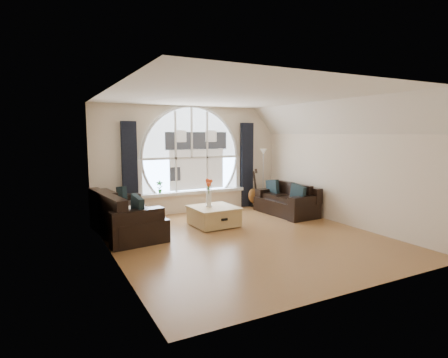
# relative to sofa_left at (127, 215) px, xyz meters

# --- Properties ---
(ground) EXTENTS (5.00, 5.50, 0.01)m
(ground) POSITION_rel_sofa_left_xyz_m (1.99, -1.28, -0.40)
(ground) COLOR brown
(ground) RESTS_ON ground
(ceiling) EXTENTS (5.00, 5.50, 0.01)m
(ceiling) POSITION_rel_sofa_left_xyz_m (1.99, -1.28, 2.30)
(ceiling) COLOR silver
(ceiling) RESTS_ON ground
(wall_back) EXTENTS (5.00, 0.01, 2.70)m
(wall_back) POSITION_rel_sofa_left_xyz_m (1.99, 1.47, 0.95)
(wall_back) COLOR beige
(wall_back) RESTS_ON ground
(wall_front) EXTENTS (5.00, 0.01, 2.70)m
(wall_front) POSITION_rel_sofa_left_xyz_m (1.99, -4.03, 0.95)
(wall_front) COLOR beige
(wall_front) RESTS_ON ground
(wall_left) EXTENTS (0.01, 5.50, 2.70)m
(wall_left) POSITION_rel_sofa_left_xyz_m (-0.51, -1.28, 0.95)
(wall_left) COLOR beige
(wall_left) RESTS_ON ground
(wall_right) EXTENTS (0.01, 5.50, 2.70)m
(wall_right) POSITION_rel_sofa_left_xyz_m (4.49, -1.28, 0.95)
(wall_right) COLOR beige
(wall_right) RESTS_ON ground
(attic_slope) EXTENTS (0.92, 5.50, 0.72)m
(attic_slope) POSITION_rel_sofa_left_xyz_m (4.19, -1.28, 1.95)
(attic_slope) COLOR silver
(attic_slope) RESTS_ON ground
(arched_window) EXTENTS (2.60, 0.06, 2.15)m
(arched_window) POSITION_rel_sofa_left_xyz_m (1.99, 1.44, 1.23)
(arched_window) COLOR silver
(arched_window) RESTS_ON wall_back
(window_sill) EXTENTS (2.90, 0.22, 0.08)m
(window_sill) POSITION_rel_sofa_left_xyz_m (1.99, 1.37, 0.11)
(window_sill) COLOR white
(window_sill) RESTS_ON wall_back
(window_frame) EXTENTS (2.76, 0.08, 2.15)m
(window_frame) POSITION_rel_sofa_left_xyz_m (1.99, 1.41, 1.23)
(window_frame) COLOR white
(window_frame) RESTS_ON wall_back
(neighbor_house) EXTENTS (1.70, 0.02, 1.50)m
(neighbor_house) POSITION_rel_sofa_left_xyz_m (2.14, 1.43, 1.10)
(neighbor_house) COLOR silver
(neighbor_house) RESTS_ON wall_back
(curtain_left) EXTENTS (0.35, 0.12, 2.30)m
(curtain_left) POSITION_rel_sofa_left_xyz_m (0.39, 1.35, 0.75)
(curtain_left) COLOR black
(curtain_left) RESTS_ON ground
(curtain_right) EXTENTS (0.35, 0.12, 2.30)m
(curtain_right) POSITION_rel_sofa_left_xyz_m (3.59, 1.35, 0.75)
(curtain_right) COLOR black
(curtain_right) RESTS_ON ground
(sofa_left) EXTENTS (1.19, 2.04, 0.86)m
(sofa_left) POSITION_rel_sofa_left_xyz_m (0.00, 0.00, 0.00)
(sofa_left) COLOR black
(sofa_left) RESTS_ON ground
(sofa_right) EXTENTS (0.92, 1.69, 0.73)m
(sofa_right) POSITION_rel_sofa_left_xyz_m (3.95, 0.03, 0.00)
(sofa_right) COLOR black
(sofa_right) RESTS_ON ground
(coffee_chest) EXTENTS (0.99, 0.99, 0.46)m
(coffee_chest) POSITION_rel_sofa_left_xyz_m (1.85, -0.16, -0.17)
(coffee_chest) COLOR tan
(coffee_chest) RESTS_ON ground
(throw_blanket) EXTENTS (0.72, 0.72, 0.10)m
(throw_blanket) POSITION_rel_sofa_left_xyz_m (0.15, -0.21, 0.10)
(throw_blanket) COLOR silver
(throw_blanket) RESTS_ON sofa_left
(vase_flowers) EXTENTS (0.24, 0.24, 0.70)m
(vase_flowers) POSITION_rel_sofa_left_xyz_m (1.77, -0.07, 0.41)
(vase_flowers) COLOR white
(vase_flowers) RESTS_ON coffee_chest
(floor_lamp) EXTENTS (0.24, 0.24, 1.60)m
(floor_lamp) POSITION_rel_sofa_left_xyz_m (4.01, 1.16, 0.40)
(floor_lamp) COLOR #B2B2B2
(floor_lamp) RESTS_ON ground
(guitar) EXTENTS (0.39, 0.29, 1.06)m
(guitar) POSITION_rel_sofa_left_xyz_m (3.74, 1.21, 0.13)
(guitar) COLOR brown
(guitar) RESTS_ON ground
(potted_plant) EXTENTS (0.20, 0.16, 0.32)m
(potted_plant) POSITION_rel_sofa_left_xyz_m (1.11, 1.37, 0.31)
(potted_plant) COLOR #1E6023
(potted_plant) RESTS_ON window_sill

